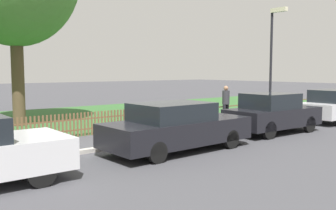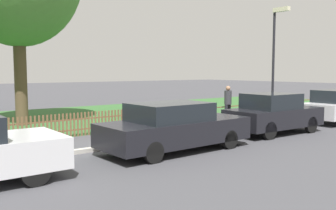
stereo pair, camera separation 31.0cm
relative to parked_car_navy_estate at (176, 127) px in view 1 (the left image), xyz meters
The scene contains 10 objects.
ground_plane 1.63m from the parked_car_navy_estate, 121.10° to the left, with size 120.00×120.00×0.00m, color #424247.
kerb_stone 1.69m from the parked_car_navy_estate, 119.20° to the left, with size 43.16×0.20×0.12m, color #B2ADA3.
grass_strip 9.13m from the parked_car_navy_estate, 94.79° to the left, with size 43.16×10.22×0.01m, color #33602D.
park_fence 4.06m from the parked_car_navy_estate, 100.83° to the left, with size 43.16×0.05×0.85m.
parked_car_navy_estate is the anchor object (origin of this frame).
parked_car_red_compact 4.81m from the parked_car_navy_estate, ahead, with size 3.88×1.80×1.50m.
parked_car_white_van 9.58m from the parked_car_navy_estate, ahead, with size 3.98×1.75×1.47m.
covered_motorcycle 3.42m from the parked_car_navy_estate, 66.34° to the left, with size 1.80×0.78×1.00m.
pedestrian_near_fence 6.77m from the parked_car_navy_estate, 30.52° to the left, with size 0.38×0.37×1.64m.
street_lamp 7.83m from the parked_car_navy_estate, 14.73° to the left, with size 0.20×0.79×5.05m.
Camera 1 is at (-6.15, -9.52, 2.35)m, focal length 40.00 mm.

